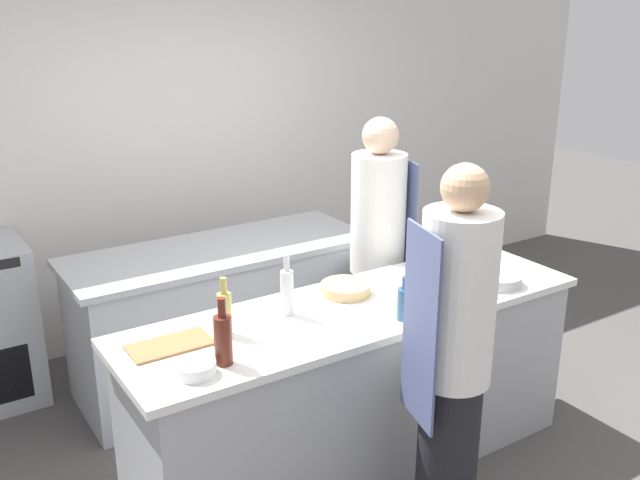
{
  "coord_description": "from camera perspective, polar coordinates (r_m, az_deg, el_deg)",
  "views": [
    {
      "loc": [
        -1.94,
        -2.65,
        2.38
      ],
      "look_at": [
        0.0,
        0.35,
        1.17
      ],
      "focal_mm": 40.0,
      "sensor_mm": 36.0,
      "label": 1
    }
  ],
  "objects": [
    {
      "name": "ground_plane",
      "position": [
        4.06,
        2.81,
        -17.28
      ],
      "size": [
        16.0,
        16.0,
        0.0
      ],
      "primitive_type": "plane",
      "color": "#4C4947"
    },
    {
      "name": "wall_back",
      "position": [
        5.25,
        -10.71,
        7.6
      ],
      "size": [
        8.0,
        0.06,
        2.8
      ],
      "color": "silver",
      "rests_on": "ground_plane"
    },
    {
      "name": "prep_counter",
      "position": [
        3.8,
        2.93,
        -11.63
      ],
      "size": [
        2.46,
        0.72,
        0.92
      ],
      "color": "#A8AAAF",
      "rests_on": "ground_plane"
    },
    {
      "name": "pass_counter",
      "position": [
        4.63,
        -7.82,
        -5.97
      ],
      "size": [
        1.9,
        0.72,
        0.92
      ],
      "color": "#A8AAAF",
      "rests_on": "ground_plane"
    },
    {
      "name": "chef_at_prep_near",
      "position": [
        3.17,
        10.56,
        -9.58
      ],
      "size": [
        0.37,
        0.36,
        1.77
      ],
      "rotation": [
        0.0,
        0.0,
        1.31
      ],
      "color": "black",
      "rests_on": "ground_plane"
    },
    {
      "name": "chef_at_stove",
      "position": [
        4.37,
        4.63,
        -1.42
      ],
      "size": [
        0.37,
        0.35,
        1.74
      ],
      "rotation": [
        0.0,
        0.0,
        -1.77
      ],
      "color": "black",
      "rests_on": "ground_plane"
    },
    {
      "name": "bottle_olive_oil",
      "position": [
        3.45,
        -2.66,
        -4.08
      ],
      "size": [
        0.06,
        0.06,
        0.31
      ],
      "color": "silver",
      "rests_on": "prep_counter"
    },
    {
      "name": "bottle_vinegar",
      "position": [
        3.03,
        -7.76,
        -7.77
      ],
      "size": [
        0.08,
        0.08,
        0.3
      ],
      "color": "#5B2319",
      "rests_on": "prep_counter"
    },
    {
      "name": "bottle_wine",
      "position": [
        3.43,
        6.76,
        -5.01
      ],
      "size": [
        0.07,
        0.07,
        0.22
      ],
      "color": "#2D5175",
      "rests_on": "prep_counter"
    },
    {
      "name": "bottle_cooking_oil",
      "position": [
        3.56,
        10.25,
        -4.03
      ],
      "size": [
        0.08,
        0.08,
        0.26
      ],
      "color": "black",
      "rests_on": "prep_counter"
    },
    {
      "name": "bottle_sauce",
      "position": [
        3.28,
        -7.64,
        -5.73
      ],
      "size": [
        0.07,
        0.07,
        0.28
      ],
      "color": "#B2A84C",
      "rests_on": "prep_counter"
    },
    {
      "name": "bottle_water",
      "position": [
        3.8,
        11.82,
        -2.67
      ],
      "size": [
        0.09,
        0.09,
        0.25
      ],
      "color": "#19471E",
      "rests_on": "prep_counter"
    },
    {
      "name": "bowl_mixing_large",
      "position": [
        4.15,
        10.7,
        -1.82
      ],
      "size": [
        0.28,
        0.28,
        0.06
      ],
      "color": "navy",
      "rests_on": "prep_counter"
    },
    {
      "name": "bowl_prep_small",
      "position": [
        3.0,
        -9.95,
        -10.09
      ],
      "size": [
        0.17,
        0.17,
        0.06
      ],
      "color": "white",
      "rests_on": "prep_counter"
    },
    {
      "name": "bowl_ceramic_blue",
      "position": [
        3.72,
        2.06,
        -3.91
      ],
      "size": [
        0.26,
        0.26,
        0.06
      ],
      "color": "tan",
      "rests_on": "prep_counter"
    },
    {
      "name": "bowl_wooden_salad",
      "position": [
        3.96,
        14.02,
        -3.06
      ],
      "size": [
        0.26,
        0.26,
        0.06
      ],
      "color": "#B7BABC",
      "rests_on": "prep_counter"
    },
    {
      "name": "cutting_board",
      "position": [
        3.26,
        -11.92,
        -8.22
      ],
      "size": [
        0.37,
        0.2,
        0.01
      ],
      "color": "olive",
      "rests_on": "prep_counter"
    }
  ]
}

